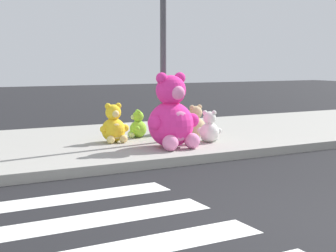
{
  "coord_description": "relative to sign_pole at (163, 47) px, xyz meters",
  "views": [
    {
      "loc": [
        -3.19,
        -3.5,
        1.58
      ],
      "look_at": [
        0.66,
        3.6,
        0.55
      ],
      "focal_mm": 53.47,
      "sensor_mm": 36.0,
      "label": 1
    }
  ],
  "objects": [
    {
      "name": "plush_tan",
      "position": [
        0.81,
        0.23,
        -1.45
      ],
      "size": [
        0.48,
        0.43,
        0.63
      ],
      "color": "tan",
      "rests_on": "sidewalk"
    },
    {
      "name": "ground_plane",
      "position": [
        -1.0,
        -4.4,
        -1.85
      ],
      "size": [
        60.0,
        60.0,
        0.0
      ],
      "primitive_type": "plane",
      "color": "black"
    },
    {
      "name": "plush_lime",
      "position": [
        -0.18,
        0.73,
        -1.49
      ],
      "size": [
        0.38,
        0.4,
        0.53
      ],
      "color": "#8CD133",
      "rests_on": "sidewalk"
    },
    {
      "name": "plush_brown",
      "position": [
        0.33,
        0.83,
        -1.5
      ],
      "size": [
        0.37,
        0.35,
        0.51
      ],
      "color": "olive",
      "rests_on": "sidewalk"
    },
    {
      "name": "plush_yellow",
      "position": [
        -0.79,
        0.4,
        -1.42
      ],
      "size": [
        0.55,
        0.48,
        0.71
      ],
      "color": "yellow",
      "rests_on": "sidewalk"
    },
    {
      "name": "sidewalk",
      "position": [
        -1.0,
        0.8,
        -1.77
      ],
      "size": [
        28.0,
        4.4,
        0.15
      ],
      "primitive_type": "cube",
      "color": "#9E9B93",
      "rests_on": "ground_plane"
    },
    {
      "name": "plush_pink_large",
      "position": [
        -0.15,
        -0.59,
        -1.19
      ],
      "size": [
        0.98,
        0.86,
        1.27
      ],
      "color": "#F22D93",
      "rests_on": "sidewalk"
    },
    {
      "name": "plush_white",
      "position": [
        0.73,
        -0.4,
        -1.47
      ],
      "size": [
        0.4,
        0.42,
        0.58
      ],
      "color": "white",
      "rests_on": "sidewalk"
    },
    {
      "name": "sign_pole",
      "position": [
        0.0,
        0.0,
        0.0
      ],
      "size": [
        0.56,
        0.11,
        3.2
      ],
      "color": "#4C4C51",
      "rests_on": "sidewalk"
    }
  ]
}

